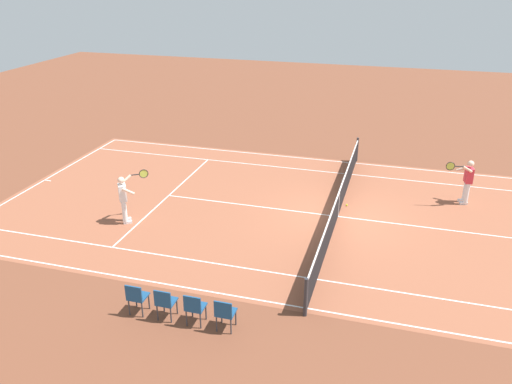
{
  "coord_description": "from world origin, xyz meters",
  "views": [
    {
      "loc": [
        -1.81,
        16.4,
        8.03
      ],
      "look_at": [
        2.74,
        0.73,
        0.9
      ],
      "focal_mm": 36.63,
      "sensor_mm": 36.0,
      "label": 1
    }
  ],
  "objects_px": {
    "tennis_player_near": "(124,197)",
    "tennis_ball": "(347,205)",
    "spectator_chair_2": "(165,301)",
    "tennis_net": "(339,204)",
    "spectator_chair_1": "(194,307)",
    "tennis_player_far": "(467,180)",
    "spectator_chair_0": "(225,312)",
    "spectator_chair_3": "(136,296)"
  },
  "relations": [
    {
      "from": "tennis_net",
      "to": "tennis_player_near",
      "type": "relative_size",
      "value": 6.89
    },
    {
      "from": "spectator_chair_0",
      "to": "tennis_player_near",
      "type": "bearing_deg",
      "value": -41.18
    },
    {
      "from": "tennis_ball",
      "to": "spectator_chair_3",
      "type": "height_order",
      "value": "spectator_chair_3"
    },
    {
      "from": "tennis_ball",
      "to": "spectator_chair_3",
      "type": "distance_m",
      "value": 8.92
    },
    {
      "from": "tennis_player_near",
      "to": "tennis_player_far",
      "type": "height_order",
      "value": "same"
    },
    {
      "from": "spectator_chair_2",
      "to": "tennis_player_near",
      "type": "bearing_deg",
      "value": -51.37
    },
    {
      "from": "tennis_ball",
      "to": "spectator_chair_0",
      "type": "distance_m",
      "value": 8.09
    },
    {
      "from": "tennis_player_near",
      "to": "spectator_chair_0",
      "type": "xyz_separation_m",
      "value": [
        -5.12,
        4.48,
        -0.41
      ]
    },
    {
      "from": "spectator_chair_0",
      "to": "spectator_chair_3",
      "type": "relative_size",
      "value": 1.0
    },
    {
      "from": "tennis_player_far",
      "to": "tennis_ball",
      "type": "bearing_deg",
      "value": 19.51
    },
    {
      "from": "spectator_chair_2",
      "to": "tennis_net",
      "type": "bearing_deg",
      "value": -115.3
    },
    {
      "from": "tennis_net",
      "to": "spectator_chair_2",
      "type": "height_order",
      "value": "tennis_net"
    },
    {
      "from": "tennis_net",
      "to": "spectator_chair_3",
      "type": "distance_m",
      "value": 7.98
    },
    {
      "from": "tennis_player_far",
      "to": "spectator_chair_1",
      "type": "bearing_deg",
      "value": 53.99
    },
    {
      "from": "tennis_player_far",
      "to": "tennis_ball",
      "type": "distance_m",
      "value": 4.41
    },
    {
      "from": "tennis_player_near",
      "to": "tennis_player_far",
      "type": "bearing_deg",
      "value": -156.57
    },
    {
      "from": "tennis_net",
      "to": "tennis_player_near",
      "type": "distance_m",
      "value": 7.26
    },
    {
      "from": "spectator_chair_0",
      "to": "spectator_chair_1",
      "type": "height_order",
      "value": "same"
    },
    {
      "from": "tennis_net",
      "to": "spectator_chair_2",
      "type": "distance_m",
      "value": 7.62
    },
    {
      "from": "spectator_chair_3",
      "to": "tennis_net",
      "type": "bearing_deg",
      "value": -120.3
    },
    {
      "from": "spectator_chair_0",
      "to": "spectator_chair_3",
      "type": "height_order",
      "value": "same"
    },
    {
      "from": "spectator_chair_1",
      "to": "tennis_player_near",
      "type": "bearing_deg",
      "value": -45.84
    },
    {
      "from": "spectator_chair_1",
      "to": "spectator_chair_0",
      "type": "bearing_deg",
      "value": 180.0
    },
    {
      "from": "spectator_chair_1",
      "to": "spectator_chair_2",
      "type": "distance_m",
      "value": 0.77
    },
    {
      "from": "tennis_player_far",
      "to": "tennis_player_near",
      "type": "bearing_deg",
      "value": 23.43
    },
    {
      "from": "tennis_player_near",
      "to": "tennis_ball",
      "type": "bearing_deg",
      "value": -154.4
    },
    {
      "from": "tennis_net",
      "to": "spectator_chair_0",
      "type": "xyz_separation_m",
      "value": [
        1.72,
        6.89,
        0.03
      ]
    },
    {
      "from": "tennis_player_near",
      "to": "spectator_chair_2",
      "type": "height_order",
      "value": "tennis_player_near"
    },
    {
      "from": "tennis_player_far",
      "to": "spectator_chair_3",
      "type": "relative_size",
      "value": 1.93
    },
    {
      "from": "tennis_player_far",
      "to": "spectator_chair_1",
      "type": "relative_size",
      "value": 1.93
    },
    {
      "from": "tennis_net",
      "to": "spectator_chair_1",
      "type": "relative_size",
      "value": 13.3
    },
    {
      "from": "tennis_player_far",
      "to": "spectator_chair_2",
      "type": "height_order",
      "value": "tennis_player_far"
    },
    {
      "from": "tennis_player_far",
      "to": "spectator_chair_1",
      "type": "xyz_separation_m",
      "value": [
        6.75,
        9.29,
        -0.41
      ]
    },
    {
      "from": "tennis_ball",
      "to": "spectator_chair_3",
      "type": "xyz_separation_m",
      "value": [
        4.22,
        7.85,
        0.49
      ]
    },
    {
      "from": "tennis_player_near",
      "to": "tennis_ball",
      "type": "relative_size",
      "value": 25.71
    },
    {
      "from": "tennis_net",
      "to": "spectator_chair_1",
      "type": "bearing_deg",
      "value": 70.15
    },
    {
      "from": "tennis_net",
      "to": "spectator_chair_3",
      "type": "height_order",
      "value": "tennis_net"
    },
    {
      "from": "spectator_chair_0",
      "to": "spectator_chair_3",
      "type": "distance_m",
      "value": 2.31
    },
    {
      "from": "spectator_chair_2",
      "to": "spectator_chair_3",
      "type": "distance_m",
      "value": 0.77
    },
    {
      "from": "spectator_chair_1",
      "to": "spectator_chair_3",
      "type": "relative_size",
      "value": 1.0
    },
    {
      "from": "tennis_player_near",
      "to": "spectator_chair_3",
      "type": "height_order",
      "value": "tennis_player_near"
    },
    {
      "from": "tennis_player_near",
      "to": "tennis_ball",
      "type": "distance_m",
      "value": 7.84
    }
  ]
}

